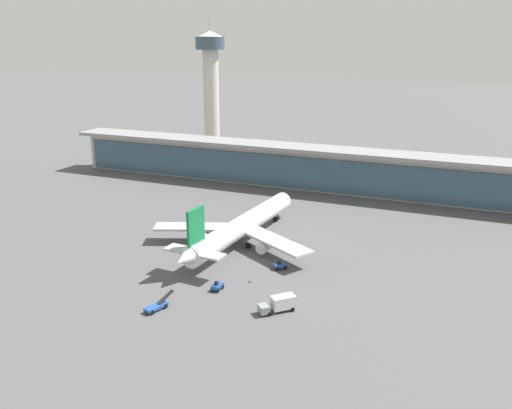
# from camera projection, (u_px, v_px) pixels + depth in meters

# --- Properties ---
(ground_plane) EXTENTS (1200.00, 1200.00, 0.00)m
(ground_plane) POSITION_uv_depth(u_px,v_px,m) (225.00, 254.00, 132.08)
(ground_plane) COLOR #515154
(airliner_on_stand) EXTENTS (44.24, 57.70, 15.36)m
(airliner_on_stand) POSITION_uv_depth(u_px,v_px,m) (241.00, 227.00, 136.57)
(airliner_on_stand) COLOR white
(airliner_on_stand) RESTS_ON ground
(service_truck_near_nose_blue) EXTENTS (3.24, 3.21, 2.05)m
(service_truck_near_nose_blue) POSITION_uv_depth(u_px,v_px,m) (280.00, 266.00, 122.85)
(service_truck_near_nose_blue) COLOR #234C9E
(service_truck_near_nose_blue) RESTS_ON ground
(service_truck_under_wing_blue) EXTENTS (3.28, 6.90, 2.70)m
(service_truck_under_wing_blue) POSITION_uv_depth(u_px,v_px,m) (157.00, 306.00, 104.37)
(service_truck_under_wing_blue) COLOR #234C9E
(service_truck_under_wing_blue) RESTS_ON ground
(service_truck_mid_apron_grey) EXTENTS (6.78, 6.80, 3.10)m
(service_truck_mid_apron_grey) POSITION_uv_depth(u_px,v_px,m) (279.00, 303.00, 103.50)
(service_truck_mid_apron_grey) COLOR gray
(service_truck_mid_apron_grey) RESTS_ON ground
(service_truck_by_tail_blue) EXTENTS (1.87, 2.96, 2.05)m
(service_truck_by_tail_blue) POSITION_uv_depth(u_px,v_px,m) (217.00, 286.00, 112.63)
(service_truck_by_tail_blue) COLOR #234C9E
(service_truck_by_tail_blue) RESTS_ON ground
(terminal_building) EXTENTS (183.60, 12.80, 15.20)m
(terminal_building) POSITION_uv_depth(u_px,v_px,m) (307.00, 167.00, 187.41)
(terminal_building) COLOR beige
(terminal_building) RESTS_ON ground
(control_tower) EXTENTS (12.00, 12.00, 58.67)m
(control_tower) POSITION_uv_depth(u_px,v_px,m) (211.00, 85.00, 223.89)
(control_tower) COLOR beige
(control_tower) RESTS_ON ground
(safety_cone_alpha) EXTENTS (0.62, 0.62, 0.70)m
(safety_cone_alpha) POSITION_uv_depth(u_px,v_px,m) (250.00, 281.00, 116.47)
(safety_cone_alpha) COLOR orange
(safety_cone_alpha) RESTS_ON ground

